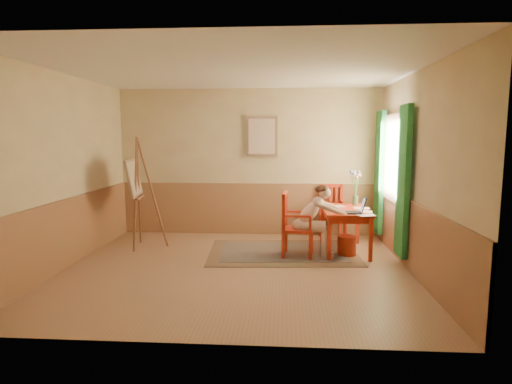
# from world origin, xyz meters

# --- Properties ---
(room) EXTENTS (5.04, 4.54, 2.84)m
(room) POSITION_xyz_m (0.00, 0.00, 1.40)
(room) COLOR #A57958
(room) RESTS_ON ground
(wainscot) EXTENTS (5.00, 4.50, 1.00)m
(wainscot) POSITION_xyz_m (0.00, 0.80, 0.50)
(wainscot) COLOR #986946
(wainscot) RESTS_ON room
(window) EXTENTS (0.12, 2.01, 2.20)m
(window) POSITION_xyz_m (2.42, 1.10, 1.35)
(window) COLOR white
(window) RESTS_ON room
(wall_portrait) EXTENTS (0.60, 0.05, 0.76)m
(wall_portrait) POSITION_xyz_m (0.25, 2.20, 1.90)
(wall_portrait) COLOR #8F6E53
(wall_portrait) RESTS_ON room
(rug) EXTENTS (2.50, 1.75, 0.02)m
(rug) POSITION_xyz_m (0.67, 0.90, 0.01)
(rug) COLOR #8C7251
(rug) RESTS_ON room
(table) EXTENTS (0.73, 1.21, 0.72)m
(table) POSITION_xyz_m (1.68, 1.04, 0.63)
(table) COLOR red
(table) RESTS_ON room
(chair_left) EXTENTS (0.52, 0.50, 1.02)m
(chair_left) POSITION_xyz_m (0.85, 0.71, 0.51)
(chair_left) COLOR red
(chair_left) RESTS_ON room
(chair_back) EXTENTS (0.48, 0.50, 1.00)m
(chair_back) POSITION_xyz_m (1.59, 2.00, 0.50)
(chair_back) COLOR red
(chair_back) RESTS_ON room
(figure) EXTENTS (0.87, 0.41, 1.16)m
(figure) POSITION_xyz_m (1.15, 0.66, 0.64)
(figure) COLOR beige
(figure) RESTS_ON room
(laptop) EXTENTS (0.44, 0.29, 0.25)m
(laptop) POSITION_xyz_m (1.76, 0.65, 0.77)
(laptop) COLOR #1E2338
(laptop) RESTS_ON table
(papers) EXTENTS (0.67, 1.06, 0.00)m
(papers) POSITION_xyz_m (1.85, 0.91, 0.72)
(papers) COLOR white
(papers) RESTS_ON table
(vase) EXTENTS (0.20, 0.30, 0.61)m
(vase) POSITION_xyz_m (1.91, 1.47, 1.00)
(vase) COLOR #3F724C
(vase) RESTS_ON table
(wastebasket) EXTENTS (0.32, 0.32, 0.32)m
(wastebasket) POSITION_xyz_m (1.69, 0.80, 0.16)
(wastebasket) COLOR #BE3A1E
(wastebasket) RESTS_ON room
(easel) EXTENTS (0.69, 0.85, 1.90)m
(easel) POSITION_xyz_m (-1.83, 1.11, 1.13)
(easel) COLOR brown
(easel) RESTS_ON room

